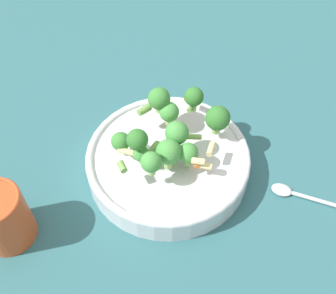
# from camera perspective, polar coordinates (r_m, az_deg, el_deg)

# --- Properties ---
(ground_plane) EXTENTS (3.00, 3.00, 0.00)m
(ground_plane) POSITION_cam_1_polar(r_m,az_deg,el_deg) (0.73, 0.00, -3.27)
(ground_plane) COLOR #2D6066
(bowl) EXTENTS (0.29, 0.29, 0.05)m
(bowl) POSITION_cam_1_polar(r_m,az_deg,el_deg) (0.71, 0.00, -1.95)
(bowl) COLOR silver
(bowl) RESTS_ON ground_plane
(pasta_salad) EXTENTS (0.21, 0.17, 0.08)m
(pasta_salad) POSITION_cam_1_polar(r_m,az_deg,el_deg) (0.66, 0.56, 2.35)
(pasta_salad) COLOR #8CB766
(pasta_salad) RESTS_ON bowl
(cup) EXTENTS (0.08, 0.08, 0.10)m
(cup) POSITION_cam_1_polar(r_m,az_deg,el_deg) (0.66, -23.01, -9.38)
(cup) COLOR #CC4C23
(cup) RESTS_ON ground_plane
(spoon) EXTENTS (0.13, 0.14, 0.01)m
(spoon) POSITION_cam_1_polar(r_m,az_deg,el_deg) (0.73, 18.97, -6.73)
(spoon) COLOR silver
(spoon) RESTS_ON ground_plane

